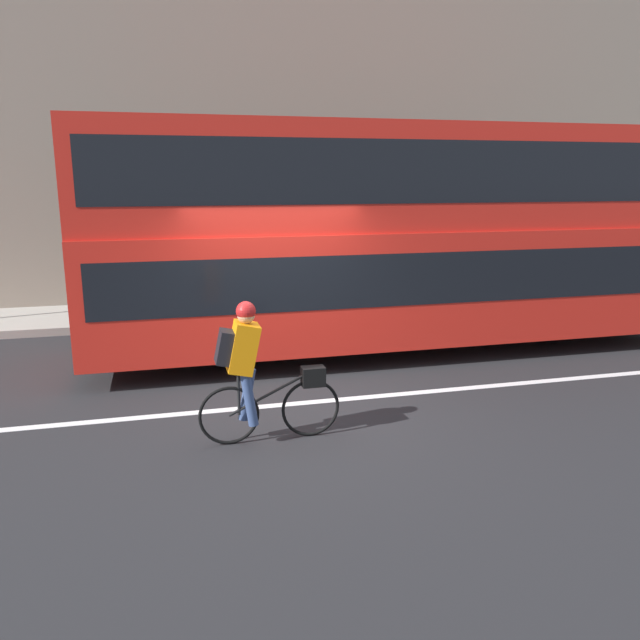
% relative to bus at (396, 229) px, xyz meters
% --- Properties ---
extents(ground_plane, '(80.00, 80.00, 0.00)m').
position_rel_bus_xyz_m(ground_plane, '(-2.28, -2.49, -2.05)').
color(ground_plane, '#232326').
extents(road_center_line, '(50.00, 0.14, 0.01)m').
position_rel_bus_xyz_m(road_center_line, '(-2.28, -2.24, -2.04)').
color(road_center_line, silver).
rests_on(road_center_line, ground_plane).
extents(sidewalk_curb, '(60.00, 2.22, 0.15)m').
position_rel_bus_xyz_m(sidewalk_curb, '(-2.28, 3.43, -1.97)').
color(sidewalk_curb, '#A8A399').
rests_on(sidewalk_curb, ground_plane).
extents(building_facade, '(60.00, 0.30, 7.81)m').
position_rel_bus_xyz_m(building_facade, '(-2.28, 4.69, 1.86)').
color(building_facade, gray).
rests_on(building_facade, ground_plane).
extents(bus, '(10.01, 2.51, 3.68)m').
position_rel_bus_xyz_m(bus, '(0.00, 0.00, 0.00)').
color(bus, black).
rests_on(bus, ground_plane).
extents(cyclist_on_bike, '(1.59, 0.32, 1.60)m').
position_rel_bus_xyz_m(cyclist_on_bike, '(-2.88, -3.28, -1.18)').
color(cyclist_on_bike, black).
rests_on(cyclist_on_bike, ground_plane).
extents(trash_bin, '(0.57, 0.57, 0.86)m').
position_rel_bus_xyz_m(trash_bin, '(3.24, 3.32, -1.47)').
color(trash_bin, '#262628').
rests_on(trash_bin, sidewalk_curb).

